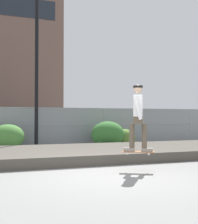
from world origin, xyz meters
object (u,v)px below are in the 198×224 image
Objects in this scene: skateboard at (138,152)px; street_lamp at (37,50)px; shrub_right at (125,138)px; shrub_center at (108,134)px; shrub_left at (8,137)px; skater at (138,114)px.

street_lamp is (-1.69, 6.48, 3.85)m from skateboard.
street_lamp is 5.70m from shrub_right.
street_lamp is 4.93m from shrub_center.
skateboard is at bearing -75.35° from street_lamp.
street_lamp reaches higher than shrub_left.
skateboard is at bearing -111.40° from shrub_right.
shrub_left is 4.41m from shrub_center.
skateboard is 6.19m from shrub_center.
shrub_center is at bearing -166.92° from shrub_right.
skater is at bearing 0.00° from skateboard.
street_lamp reaches higher than shrub_center.
skater is 6.77m from shrub_right.
skateboard is 0.11× the size of street_lamp.
street_lamp reaches higher than shrub_right.
skater is 1.08× the size of shrub_center.
skater reaches higher than shrub_left.
skateboard is 0.57× the size of shrub_left.
shrub_left reaches higher than skateboard.
shrub_left is 5.33m from shrub_right.
shrub_center is 0.99m from shrub_right.
skateboard is 7.16m from shrub_left.
street_lamp is at bearing -3.75° from shrub_left.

